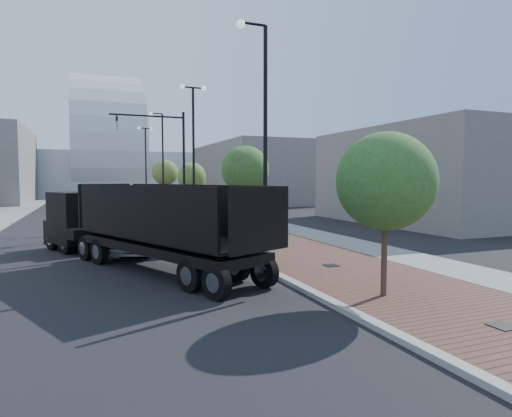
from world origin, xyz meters
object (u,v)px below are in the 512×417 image
object	(u,v)px
white_sedan	(138,236)
pedestrian	(283,221)
dump_truck	(116,228)
dark_car_mid	(97,217)

from	to	relation	value
white_sedan	pedestrian	size ratio (longest dim) A/B	2.83
dump_truck	dark_car_mid	size ratio (longest dim) A/B	3.17
dump_truck	pedestrian	size ratio (longest dim) A/B	8.38
white_sedan	dark_car_mid	size ratio (longest dim) A/B	1.07
dark_car_mid	pedestrian	world-z (taller)	pedestrian
white_sedan	pedestrian	distance (m)	9.69
white_sedan	pedestrian	world-z (taller)	pedestrian
dark_car_mid	pedestrian	xyz separation A→B (m)	(10.37, -9.38, 0.21)
dark_car_mid	dump_truck	bearing A→B (deg)	-87.47
dump_truck	dark_car_mid	xyz separation A→B (m)	(-0.41, 14.46, -0.73)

